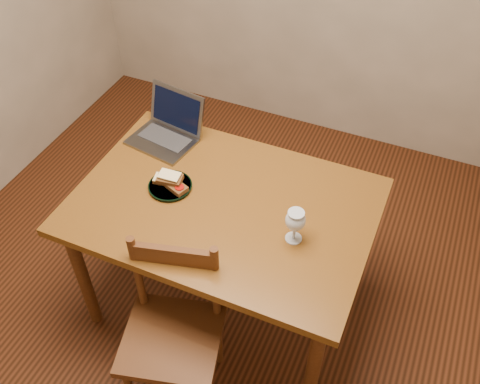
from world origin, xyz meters
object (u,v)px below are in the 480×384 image
at_px(plate, 170,186).
at_px(laptop, 169,126).
at_px(table, 224,216).
at_px(milk_glass, 295,226).
at_px(chair, 172,328).

relative_size(plate, laptop, 0.57).
xyz_separation_m(table, milk_glass, (0.35, -0.07, 0.17)).
bearing_deg(laptop, chair, -53.12).
bearing_deg(chair, laptop, 103.29).
height_order(table, milk_glass, milk_glass).
distance_m(chair, plate, 0.62).
bearing_deg(milk_glass, table, 168.80).
xyz_separation_m(chair, milk_glass, (0.36, 0.43, 0.35)).
relative_size(table, milk_glass, 8.11).
bearing_deg(chair, plate, 102.38).
relative_size(table, chair, 2.67).
xyz_separation_m(milk_glass, laptop, (-0.79, 0.38, -0.02)).
bearing_deg(milk_glass, chair, -130.00).
relative_size(plate, milk_glass, 1.23).
height_order(table, chair, chair).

